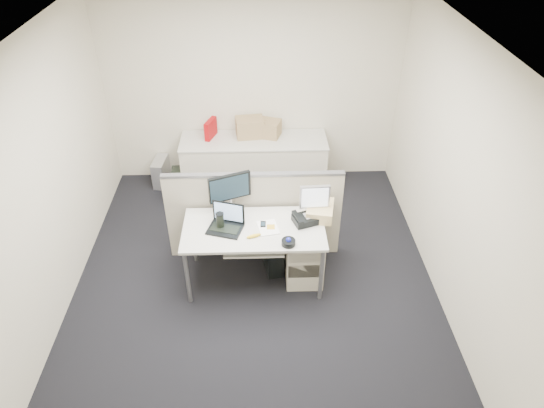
{
  "coord_description": "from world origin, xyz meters",
  "views": [
    {
      "loc": [
        0.07,
        -3.99,
        3.92
      ],
      "look_at": [
        0.2,
        0.15,
        0.93
      ],
      "focal_mm": 32.0,
      "sensor_mm": 36.0,
      "label": 1
    }
  ],
  "objects_px": {
    "desk": "(254,233)",
    "desk_phone": "(305,220)",
    "laptop": "(224,220)",
    "monitor_main": "(230,193)"
  },
  "relations": [
    {
      "from": "laptop",
      "to": "desk_phone",
      "type": "relative_size",
      "value": 1.44
    },
    {
      "from": "desk",
      "to": "laptop",
      "type": "distance_m",
      "value": 0.36
    },
    {
      "from": "desk",
      "to": "monitor_main",
      "type": "relative_size",
      "value": 3.23
    },
    {
      "from": "desk",
      "to": "laptop",
      "type": "relative_size",
      "value": 4.28
    },
    {
      "from": "desk",
      "to": "desk_phone",
      "type": "distance_m",
      "value": 0.56
    },
    {
      "from": "laptop",
      "to": "desk",
      "type": "bearing_deg",
      "value": 20.73
    },
    {
      "from": "desk",
      "to": "desk_phone",
      "type": "xyz_separation_m",
      "value": [
        0.55,
        0.08,
        0.1
      ]
    },
    {
      "from": "desk_phone",
      "to": "laptop",
      "type": "bearing_deg",
      "value": 167.76
    },
    {
      "from": "desk",
      "to": "monitor_main",
      "type": "distance_m",
      "value": 0.5
    },
    {
      "from": "laptop",
      "to": "monitor_main",
      "type": "bearing_deg",
      "value": 98.55
    }
  ]
}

